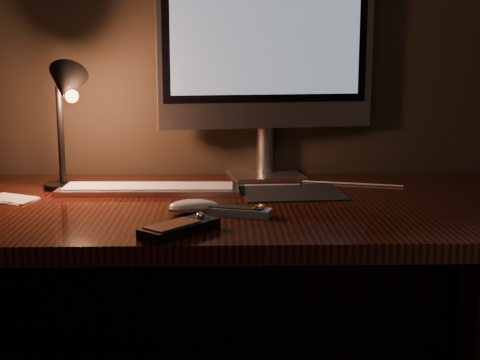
{
  "coord_description": "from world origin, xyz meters",
  "views": [
    {
      "loc": [
        0.02,
        0.29,
        1.1
      ],
      "look_at": [
        0.06,
        1.73,
        0.83
      ],
      "focal_mm": 50.0,
      "sensor_mm": 36.0,
      "label": 1
    }
  ],
  "objects_px": {
    "mouse": "(194,208)",
    "media_remote": "(180,228)",
    "desk_lamp": "(65,103)",
    "keyboard": "(149,189)",
    "tv_remote": "(233,211)",
    "desk": "(214,245)",
    "monitor": "(267,42)"
  },
  "relations": [
    {
      "from": "monitor",
      "to": "tv_remote",
      "type": "xyz_separation_m",
      "value": [
        -0.1,
        -0.47,
        -0.37
      ]
    },
    {
      "from": "tv_remote",
      "to": "keyboard",
      "type": "bearing_deg",
      "value": 147.94
    },
    {
      "from": "media_remote",
      "to": "desk_lamp",
      "type": "relative_size",
      "value": 0.51
    },
    {
      "from": "keyboard",
      "to": "tv_remote",
      "type": "relative_size",
      "value": 2.62
    },
    {
      "from": "mouse",
      "to": "desk_lamp",
      "type": "height_order",
      "value": "desk_lamp"
    },
    {
      "from": "mouse",
      "to": "desk_lamp",
      "type": "bearing_deg",
      "value": 140.13
    },
    {
      "from": "keyboard",
      "to": "mouse",
      "type": "height_order",
      "value": "mouse"
    },
    {
      "from": "monitor",
      "to": "media_remote",
      "type": "height_order",
      "value": "monitor"
    },
    {
      "from": "media_remote",
      "to": "keyboard",
      "type": "bearing_deg",
      "value": 55.64
    },
    {
      "from": "desk",
      "to": "tv_remote",
      "type": "distance_m",
      "value": 0.25
    },
    {
      "from": "media_remote",
      "to": "desk_lamp",
      "type": "xyz_separation_m",
      "value": [
        -0.31,
        0.43,
        0.22
      ]
    },
    {
      "from": "monitor",
      "to": "tv_remote",
      "type": "height_order",
      "value": "monitor"
    },
    {
      "from": "keyboard",
      "to": "desk_lamp",
      "type": "xyz_separation_m",
      "value": [
        -0.21,
        0.02,
        0.22
      ]
    },
    {
      "from": "monitor",
      "to": "media_remote",
      "type": "distance_m",
      "value": 0.75
    },
    {
      "from": "monitor",
      "to": "mouse",
      "type": "height_order",
      "value": "monitor"
    },
    {
      "from": "mouse",
      "to": "desk_lamp",
      "type": "relative_size",
      "value": 0.33
    },
    {
      "from": "desk",
      "to": "desk_lamp",
      "type": "height_order",
      "value": "desk_lamp"
    },
    {
      "from": "monitor",
      "to": "mouse",
      "type": "bearing_deg",
      "value": -122.84
    },
    {
      "from": "keyboard",
      "to": "media_remote",
      "type": "distance_m",
      "value": 0.42
    },
    {
      "from": "media_remote",
      "to": "mouse",
      "type": "bearing_deg",
      "value": 34.19
    },
    {
      "from": "keyboard",
      "to": "monitor",
      "type": "bearing_deg",
      "value": 34.89
    },
    {
      "from": "media_remote",
      "to": "desk",
      "type": "bearing_deg",
      "value": 31.47
    },
    {
      "from": "tv_remote",
      "to": "desk",
      "type": "bearing_deg",
      "value": 120.5
    },
    {
      "from": "tv_remote",
      "to": "desk_lamp",
      "type": "distance_m",
      "value": 0.55
    },
    {
      "from": "monitor",
      "to": "tv_remote",
      "type": "relative_size",
      "value": 3.67
    },
    {
      "from": "tv_remote",
      "to": "monitor",
      "type": "bearing_deg",
      "value": 96.11
    },
    {
      "from": "keyboard",
      "to": "desk_lamp",
      "type": "height_order",
      "value": "desk_lamp"
    },
    {
      "from": "keyboard",
      "to": "tv_remote",
      "type": "xyz_separation_m",
      "value": [
        0.21,
        -0.26,
        0.0
      ]
    },
    {
      "from": "mouse",
      "to": "monitor",
      "type": "bearing_deg",
      "value": 64.61
    },
    {
      "from": "monitor",
      "to": "keyboard",
      "type": "xyz_separation_m",
      "value": [
        -0.31,
        -0.21,
        -0.37
      ]
    },
    {
      "from": "keyboard",
      "to": "desk_lamp",
      "type": "bearing_deg",
      "value": 175.3
    },
    {
      "from": "mouse",
      "to": "media_remote",
      "type": "xyz_separation_m",
      "value": [
        -0.02,
        -0.17,
        0.0
      ]
    }
  ]
}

